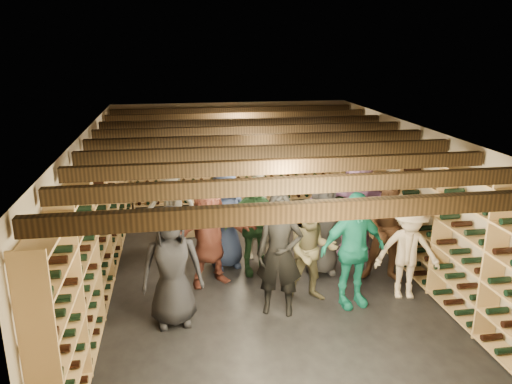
{
  "coord_description": "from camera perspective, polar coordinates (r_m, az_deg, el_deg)",
  "views": [
    {
      "loc": [
        -1.33,
        -7.71,
        3.76
      ],
      "look_at": [
        -0.03,
        0.2,
        1.34
      ],
      "focal_mm": 35.0,
      "sensor_mm": 36.0,
      "label": 1
    }
  ],
  "objects": [
    {
      "name": "ceiling",
      "position": [
        7.94,
        0.48,
        6.95
      ],
      "size": [
        5.5,
        8.0,
        0.01
      ],
      "primitive_type": "cube",
      "color": "beige",
      "rests_on": "walls"
    },
    {
      "name": "ground",
      "position": [
        8.68,
        0.44,
        -8.86
      ],
      "size": [
        8.0,
        8.0,
        0.0
      ],
      "primitive_type": "plane",
      "color": "black",
      "rests_on": "ground"
    },
    {
      "name": "person_2",
      "position": [
        7.45,
        6.39,
        -6.74
      ],
      "size": [
        0.8,
        0.64,
        1.59
      ],
      "primitive_type": "imported",
      "rotation": [
        0.0,
        0.0,
        -0.05
      ],
      "color": "brown",
      "rests_on": "ground"
    },
    {
      "name": "person_5",
      "position": [
        7.94,
        -5.39,
        -4.9
      ],
      "size": [
        1.62,
        0.95,
        1.67
      ],
      "primitive_type": "imported",
      "rotation": [
        0.0,
        0.0,
        0.31
      ],
      "color": "brown",
      "rests_on": "ground"
    },
    {
      "name": "person_1",
      "position": [
        7.04,
        2.71,
        -7.12
      ],
      "size": [
        0.76,
        0.61,
        1.81
      ],
      "primitive_type": "imported",
      "rotation": [
        0.0,
        0.0,
        -0.31
      ],
      "color": "black",
      "rests_on": "ground"
    },
    {
      "name": "person_8",
      "position": [
        8.24,
        15.14,
        -4.11
      ],
      "size": [
        1.06,
        0.95,
        1.8
      ],
      "primitive_type": "imported",
      "rotation": [
        0.0,
        0.0,
        -0.37
      ],
      "color": "#4F311F",
      "rests_on": "ground"
    },
    {
      "name": "crate_stack_right",
      "position": [
        10.85,
        -6.11,
        -2.14
      ],
      "size": [
        0.58,
        0.46,
        0.51
      ],
      "rotation": [
        0.0,
        0.0,
        0.3
      ],
      "color": "tan",
      "rests_on": "ground"
    },
    {
      "name": "person_3",
      "position": [
        7.86,
        16.96,
        -6.49
      ],
      "size": [
        1.07,
        0.75,
        1.5
      ],
      "primitive_type": "imported",
      "rotation": [
        0.0,
        0.0,
        -0.22
      ],
      "color": "beige",
      "rests_on": "ground"
    },
    {
      "name": "person_12",
      "position": [
        8.36,
        7.58,
        -3.84
      ],
      "size": [
        0.83,
        0.55,
        1.67
      ],
      "primitive_type": "imported",
      "rotation": [
        0.0,
        0.0,
        0.03
      ],
      "color": "#38373C",
      "rests_on": "ground"
    },
    {
      "name": "person_11",
      "position": [
        9.13,
        11.46,
        -1.5
      ],
      "size": [
        1.83,
        1.16,
        1.89
      ],
      "primitive_type": "imported",
      "rotation": [
        0.0,
        0.0,
        -0.38
      ],
      "color": "#8D5E95",
      "rests_on": "ground"
    },
    {
      "name": "person_7",
      "position": [
        8.85,
        0.47,
        -2.1
      ],
      "size": [
        0.68,
        0.48,
        1.78
      ],
      "primitive_type": "imported",
      "rotation": [
        0.0,
        0.0,
        0.08
      ],
      "color": "gray",
      "rests_on": "ground"
    },
    {
      "name": "crate_stack_left",
      "position": [
        10.17,
        -7.96,
        -3.51
      ],
      "size": [
        0.51,
        0.34,
        0.51
      ],
      "rotation": [
        0.0,
        0.0,
        -0.03
      ],
      "color": "tan",
      "rests_on": "ground"
    },
    {
      "name": "person_10",
      "position": [
        8.27,
        -0.26,
        -3.9
      ],
      "size": [
        1.01,
        0.47,
        1.67
      ],
      "primitive_type": "imported",
      "rotation": [
        0.0,
        0.0,
        0.07
      ],
      "color": "#204528",
      "rests_on": "ground"
    },
    {
      "name": "walls",
      "position": [
        8.23,
        0.46,
        -1.31
      ],
      "size": [
        5.52,
        8.02,
        2.4
      ],
      "color": "#B7A88E",
      "rests_on": "ground"
    },
    {
      "name": "wine_rack_left",
      "position": [
        8.25,
        -17.44,
        -2.97
      ],
      "size": [
        0.32,
        7.5,
        2.15
      ],
      "color": "tan",
      "rests_on": "ground"
    },
    {
      "name": "person_9",
      "position": [
        9.47,
        -9.65,
        -1.34
      ],
      "size": [
        1.26,
        1.03,
        1.7
      ],
      "primitive_type": "imported",
      "rotation": [
        0.0,
        0.0,
        -0.42
      ],
      "color": "beige",
      "rests_on": "ground"
    },
    {
      "name": "crate_loose",
      "position": [
        10.87,
        0.81,
        -2.96
      ],
      "size": [
        0.53,
        0.37,
        0.17
      ],
      "primitive_type": "cube",
      "rotation": [
        0.0,
        0.0,
        0.08
      ],
      "color": "tan",
      "rests_on": "ground"
    },
    {
      "name": "wine_rack_right",
      "position": [
        9.05,
        16.72,
        -1.19
      ],
      "size": [
        0.32,
        7.5,
        2.15
      ],
      "color": "tan",
      "rests_on": "ground"
    },
    {
      "name": "wine_rack_back",
      "position": [
        11.92,
        -2.68,
        3.77
      ],
      "size": [
        4.7,
        0.3,
        2.15
      ],
      "color": "tan",
      "rests_on": "ground"
    },
    {
      "name": "ceiling_joists",
      "position": [
        7.96,
        0.47,
        5.96
      ],
      "size": [
        5.4,
        7.12,
        0.18
      ],
      "color": "black",
      "rests_on": "ground"
    },
    {
      "name": "person_0",
      "position": [
        6.9,
        -9.58,
        -8.35
      ],
      "size": [
        0.87,
        0.59,
        1.7
      ],
      "primitive_type": "imported",
      "rotation": [
        0.0,
        0.0,
        0.06
      ],
      "color": "black",
      "rests_on": "ground"
    },
    {
      "name": "person_6",
      "position": [
        8.52,
        -3.53,
        -3.13
      ],
      "size": [
        0.93,
        0.71,
        1.72
      ],
      "primitive_type": "imported",
      "rotation": [
        0.0,
        0.0,
        0.21
      ],
      "color": "#1B2441",
      "rests_on": "ground"
    },
    {
      "name": "person_4",
      "position": [
        7.4,
        11.01,
        -6.49
      ],
      "size": [
        1.08,
        0.59,
        1.74
      ],
      "primitive_type": "imported",
      "rotation": [
        0.0,
        0.0,
        0.16
      ],
      "color": "#178872",
      "rests_on": "ground"
    }
  ]
}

